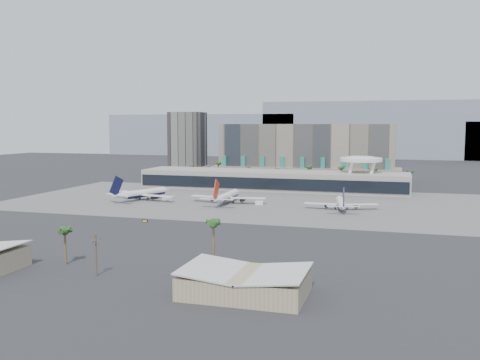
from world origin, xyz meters
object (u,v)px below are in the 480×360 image
(service_vehicle_a, at_px, (167,198))
(airliner_right, at_px, (341,203))
(service_vehicle_b, at_px, (259,203))
(taxiway_sign, at_px, (145,221))
(airliner_left, at_px, (143,193))
(airliner_centre, at_px, (227,196))
(utility_pole, at_px, (96,251))

(service_vehicle_a, bearing_deg, airliner_right, 16.99)
(service_vehicle_b, distance_m, taxiway_sign, 71.21)
(airliner_left, xyz_separation_m, service_vehicle_b, (66.69, 0.81, -2.75))
(airliner_centre, distance_m, airliner_right, 60.65)
(utility_pole, xyz_separation_m, service_vehicle_b, (10.34, 140.14, -6.13))
(service_vehicle_b, bearing_deg, airliner_right, -14.44)
(airliner_right, bearing_deg, service_vehicle_b, 165.26)
(utility_pole, distance_m, airliner_right, 146.17)
(airliner_centre, relative_size, taxiway_sign, 18.47)
(service_vehicle_b, bearing_deg, utility_pole, -103.36)
(service_vehicle_a, distance_m, taxiway_sign, 65.47)
(utility_pole, height_order, airliner_left, airliner_left)
(airliner_left, bearing_deg, airliner_centre, 22.94)
(utility_pole, bearing_deg, airliner_right, 68.75)
(airliner_left, xyz_separation_m, airliner_right, (109.32, -3.15, -0.51))
(utility_pole, xyz_separation_m, airliner_right, (52.97, 136.18, -3.88))
(utility_pole, height_order, airliner_centre, airliner_centre)
(utility_pole, bearing_deg, service_vehicle_b, 85.78)
(airliner_right, height_order, service_vehicle_a, airliner_right)
(airliner_right, height_order, service_vehicle_b, airliner_right)
(service_vehicle_a, xyz_separation_m, service_vehicle_b, (52.59, -0.65, -0.21))
(airliner_right, xyz_separation_m, service_vehicle_a, (-95.22, 4.61, -2.04))
(utility_pole, xyz_separation_m, taxiway_sign, (-24.20, 77.86, -6.62))
(airliner_right, bearing_deg, utility_pole, -120.69)
(airliner_centre, xyz_separation_m, service_vehicle_b, (17.86, -0.43, -2.72))
(airliner_left, relative_size, service_vehicle_a, 8.18)
(airliner_centre, xyz_separation_m, airliner_right, (60.49, -4.39, -0.48))
(airliner_right, relative_size, taxiway_sign, 16.04)
(utility_pole, distance_m, taxiway_sign, 81.81)
(airliner_left, relative_size, airliner_right, 1.10)
(service_vehicle_b, bearing_deg, airliner_centre, 169.48)
(airliner_left, height_order, service_vehicle_a, airliner_left)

